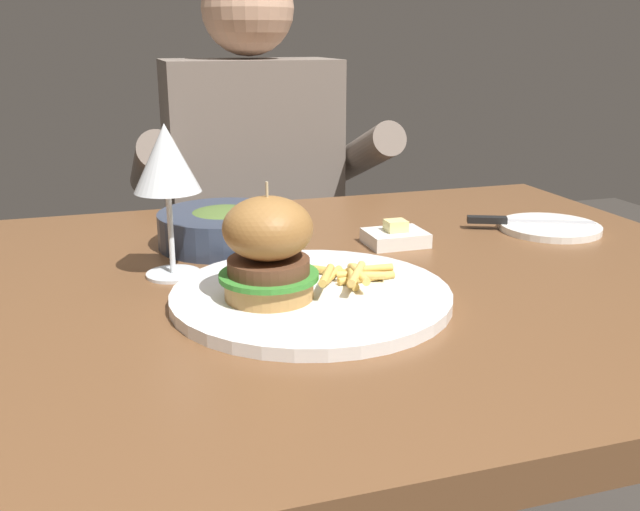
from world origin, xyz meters
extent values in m
cube|color=brown|center=(0.00, 0.00, 0.72)|extent=(1.14, 0.85, 0.04)
cylinder|color=brown|center=(0.51, 0.37, 0.35)|extent=(0.06, 0.06, 0.70)
cylinder|color=white|center=(-0.03, -0.08, 0.75)|extent=(0.32, 0.32, 0.01)
cylinder|color=#B78447|center=(-0.08, -0.09, 0.77)|extent=(0.10, 0.10, 0.02)
cylinder|color=#38842D|center=(-0.08, -0.09, 0.78)|extent=(0.11, 0.11, 0.01)
cylinder|color=brown|center=(-0.08, -0.09, 0.79)|extent=(0.09, 0.09, 0.02)
ellipsoid|color=#9C6A35|center=(-0.08, -0.09, 0.83)|extent=(0.10, 0.10, 0.07)
cylinder|color=#CCB78C|center=(-0.08, -0.09, 0.86)|extent=(0.00, 0.00, 0.05)
cylinder|color=#E0B251|center=(0.04, -0.07, 0.76)|extent=(0.07, 0.01, 0.01)
cylinder|color=#E0B251|center=(0.02, -0.07, 0.76)|extent=(0.02, 0.06, 0.01)
cylinder|color=#EABC5B|center=(0.03, -0.07, 0.76)|extent=(0.06, 0.03, 0.01)
cylinder|color=#E0B251|center=(0.05, -0.06, 0.77)|extent=(0.05, 0.01, 0.01)
cylinder|color=#E0B251|center=(0.00, -0.06, 0.76)|extent=(0.04, 0.05, 0.01)
cylinder|color=gold|center=(0.02, -0.07, 0.76)|extent=(0.03, 0.06, 0.01)
cylinder|color=#E0B251|center=(0.02, -0.08, 0.77)|extent=(0.02, 0.05, 0.01)
cylinder|color=#EABC5B|center=(0.02, -0.10, 0.77)|extent=(0.04, 0.06, 0.01)
cylinder|color=#EABC5B|center=(0.02, -0.09, 0.77)|extent=(0.01, 0.06, 0.01)
cylinder|color=gold|center=(0.01, -0.04, 0.76)|extent=(0.05, 0.04, 0.01)
cylinder|color=#E0B251|center=(-0.02, -0.10, 0.78)|extent=(0.03, 0.05, 0.01)
cylinder|color=silver|center=(-0.17, 0.06, 0.74)|extent=(0.07, 0.07, 0.00)
cylinder|color=silver|center=(-0.17, 0.06, 0.80)|extent=(0.01, 0.01, 0.10)
cone|color=silver|center=(-0.17, 0.06, 0.89)|extent=(0.08, 0.08, 0.08)
cylinder|color=white|center=(0.41, 0.10, 0.74)|extent=(0.15, 0.15, 0.01)
cube|color=silver|center=(0.41, 0.10, 0.75)|extent=(0.13, 0.06, 0.00)
cube|color=black|center=(0.32, 0.14, 0.76)|extent=(0.06, 0.04, 0.01)
cube|color=white|center=(0.15, 0.10, 0.75)|extent=(0.08, 0.07, 0.02)
cube|color=#F4E58C|center=(0.15, 0.10, 0.77)|extent=(0.03, 0.03, 0.02)
cylinder|color=#2D384C|center=(-0.08, 0.18, 0.76)|extent=(0.19, 0.19, 0.05)
ellipsoid|color=#4C662D|center=(-0.08, 0.18, 0.78)|extent=(0.10, 0.10, 0.02)
cube|color=#282833|center=(0.07, 0.71, 0.23)|extent=(0.30, 0.22, 0.46)
cube|color=#72665B|center=(0.07, 0.71, 0.72)|extent=(0.36, 0.20, 0.52)
sphere|color=tan|center=(0.07, 0.71, 1.08)|extent=(0.19, 0.19, 0.19)
cylinder|color=#72665B|center=(-0.15, 0.63, 0.78)|extent=(0.07, 0.34, 0.18)
cylinder|color=#72665B|center=(0.29, 0.63, 0.78)|extent=(0.07, 0.34, 0.18)
camera|label=1|loc=(-0.25, -0.80, 1.03)|focal=40.00mm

